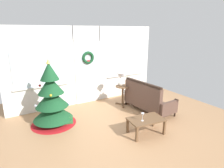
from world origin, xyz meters
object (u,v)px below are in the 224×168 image
object	(u,v)px
wine_glass	(143,115)
gift_box	(68,120)
christmas_tree	(52,102)
side_table	(123,91)
table_lamp	(121,77)
settee_sofa	(147,99)
flower_vase	(126,82)
coffee_table	(146,121)

from	to	relation	value
wine_glass	gift_box	world-z (taller)	wine_glass
christmas_tree	side_table	world-z (taller)	christmas_tree
side_table	table_lamp	size ratio (longest dim) A/B	1.51
gift_box	settee_sofa	bearing A→B (deg)	-10.42
christmas_tree	side_table	distance (m)	2.33
table_lamp	wine_glass	bearing A→B (deg)	-108.29
flower_vase	wine_glass	xyz separation A→B (m)	(-0.78, -1.77, -0.25)
flower_vase	wine_glass	world-z (taller)	flower_vase
gift_box	flower_vase	bearing A→B (deg)	7.75
table_lamp	wine_glass	distance (m)	2.01
christmas_tree	gift_box	world-z (taller)	christmas_tree
table_lamp	gift_box	xyz separation A→B (m)	(-1.92, -0.38, -0.85)
side_table	coffee_table	bearing A→B (deg)	-106.53
settee_sofa	coffee_table	bearing A→B (deg)	-131.13
christmas_tree	wine_glass	xyz separation A→B (m)	(1.64, -1.69, -0.09)
coffee_table	gift_box	xyz separation A→B (m)	(-1.45, 1.45, -0.23)
coffee_table	wine_glass	size ratio (longest dim) A/B	4.60
table_lamp	wine_glass	xyz separation A→B (m)	(-0.62, -1.87, -0.42)
coffee_table	side_table	bearing A→B (deg)	73.47
table_lamp	coffee_table	size ratio (longest dim) A/B	0.49
coffee_table	wine_glass	world-z (taller)	wine_glass
christmas_tree	settee_sofa	distance (m)	2.76
coffee_table	christmas_tree	bearing A→B (deg)	137.22
coffee_table	gift_box	size ratio (longest dim) A/B	4.37
christmas_tree	table_lamp	world-z (taller)	christmas_tree
settee_sofa	side_table	world-z (taller)	settee_sofa
table_lamp	gift_box	world-z (taller)	table_lamp
table_lamp	wine_glass	size ratio (longest dim) A/B	2.26
flower_vase	wine_glass	size ratio (longest dim) A/B	1.79
christmas_tree	gift_box	bearing A→B (deg)	-31.30
flower_vase	side_table	bearing A→B (deg)	149.04
table_lamp	flower_vase	distance (m)	0.25
settee_sofa	flower_vase	xyz separation A→B (m)	(-0.26, 0.71, 0.41)
flower_vase	coffee_table	xyz separation A→B (m)	(-0.63, -1.73, -0.45)
side_table	table_lamp	bearing A→B (deg)	146.31
christmas_tree	side_table	bearing A→B (deg)	3.47
gift_box	wine_glass	bearing A→B (deg)	-48.69
christmas_tree	gift_box	size ratio (longest dim) A/B	8.49
christmas_tree	coffee_table	size ratio (longest dim) A/B	1.94
side_table	gift_box	xyz separation A→B (m)	(-1.98, -0.34, -0.37)
table_lamp	coffee_table	bearing A→B (deg)	-104.44
side_table	table_lamp	world-z (taller)	table_lamp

